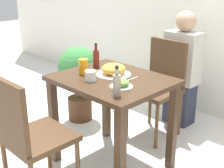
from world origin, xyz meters
TOP-DOWN VIEW (x-y plane):
  - ground_plane at (0.00, 0.00)m, footprint 16.00×16.00m
  - dining_table at (0.00, 0.00)m, footprint 0.85×0.70m
  - chair_near at (-0.08, -0.70)m, footprint 0.42×0.42m
  - chair_far at (-0.07, 0.71)m, footprint 0.42×0.42m
  - food_plate at (-0.04, 0.05)m, footprint 0.27×0.27m
  - side_plate at (0.19, -0.10)m, footprint 0.16×0.16m
  - drink_cup at (-0.07, -0.16)m, footprint 0.08×0.08m
  - juice_glass at (-0.23, -0.09)m, footprint 0.08×0.08m
  - sauce_bottle at (-0.30, 0.11)m, footprint 0.05×0.05m
  - condiment_bottle at (0.28, -0.24)m, footprint 0.05×0.05m
  - fork_utensil at (-0.20, 0.05)m, footprint 0.03×0.16m
  - spoon_utensil at (0.13, 0.05)m, footprint 0.02×0.20m
  - potted_plant_left at (-0.84, 0.35)m, footprint 0.43×0.43m
  - person_figure at (-0.04, 1.05)m, footprint 0.34×0.22m

SIDE VIEW (x-z plane):
  - ground_plane at x=0.00m, z-range 0.00..0.00m
  - potted_plant_left at x=-0.84m, z-range 0.11..0.91m
  - chair_near at x=-0.08m, z-range 0.07..0.99m
  - chair_far at x=-0.07m, z-range 0.07..0.99m
  - person_figure at x=-0.04m, z-range 0.00..1.17m
  - dining_table at x=0.00m, z-range 0.24..1.00m
  - fork_utensil at x=-0.20m, z-range 0.76..0.76m
  - spoon_utensil at x=0.13m, z-range 0.76..0.76m
  - side_plate at x=0.19m, z-range 0.75..0.82m
  - drink_cup at x=-0.07m, z-range 0.76..0.84m
  - food_plate at x=-0.04m, z-range 0.75..0.85m
  - juice_glass at x=-0.23m, z-range 0.76..0.88m
  - sauce_bottle at x=-0.30m, z-range 0.74..0.94m
  - condiment_bottle at x=0.28m, z-range 0.74..0.94m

